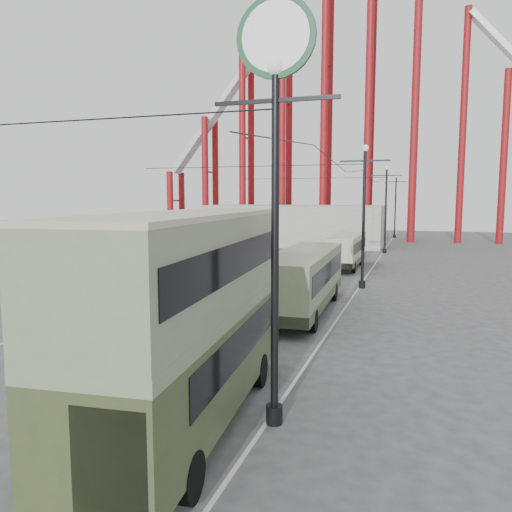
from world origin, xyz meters
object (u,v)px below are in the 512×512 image
(pedestrian, at_px, (190,317))
(single_decker_green, at_px, (304,278))
(single_decker_cream, at_px, (346,249))
(double_decker_bus, at_px, (191,307))
(lamp_post_near, at_px, (276,119))

(pedestrian, bearing_deg, single_decker_green, -154.74)
(pedestrian, bearing_deg, single_decker_cream, -130.88)
(single_decker_green, bearing_deg, double_decker_bus, -91.70)
(single_decker_green, relative_size, single_decker_cream, 1.25)
(lamp_post_near, height_order, single_decker_cream, lamp_post_near)
(single_decker_green, bearing_deg, single_decker_cream, 88.78)
(single_decker_green, relative_size, pedestrian, 7.07)
(single_decker_cream, distance_m, pedestrian, 23.52)
(lamp_post_near, bearing_deg, double_decker_bus, -163.44)
(single_decker_green, xyz_separation_m, single_decker_cream, (-0.22, 17.39, -0.21))
(lamp_post_near, bearing_deg, single_decker_green, 99.34)
(single_decker_green, height_order, single_decker_cream, single_decker_green)
(lamp_post_near, distance_m, pedestrian, 11.59)
(double_decker_bus, bearing_deg, single_decker_cream, 85.46)
(double_decker_bus, xyz_separation_m, pedestrian, (-3.77, 7.70, -2.32))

